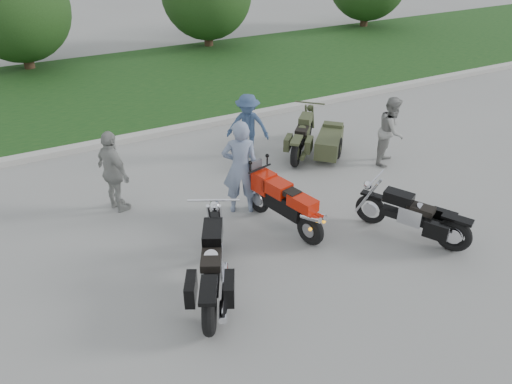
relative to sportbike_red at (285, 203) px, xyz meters
name	(u,v)px	position (x,y,z in m)	size (l,w,h in m)	color
ground	(288,252)	(-0.33, -0.72, -0.57)	(80.00, 80.00, 0.00)	#969691
curb	(177,129)	(-0.33, 5.28, -0.49)	(60.00, 0.30, 0.15)	#B1AEA6
grass_strip	(136,85)	(-0.33, 9.43, -0.50)	(60.00, 8.00, 0.14)	#2A501B
tree_mid_left	(16,9)	(-3.33, 12.78, 1.63)	(3.60, 3.60, 4.00)	#3F2B1C
sportbike_red	(285,203)	(0.00, 0.00, 0.00)	(0.72, 2.01, 0.97)	black
cruiser_left	(213,268)	(-1.93, -1.09, -0.07)	(1.25, 2.35, 0.98)	black
cruiser_right	(416,218)	(2.01, -1.37, -0.13)	(1.20, 2.00, 0.85)	black
cruiser_sidecar	(318,141)	(2.27, 2.34, -0.17)	(1.88, 2.02, 0.86)	black
person_stripe	(240,168)	(-0.47, 0.94, 0.41)	(0.72, 0.47, 1.96)	gray
person_grey	(391,131)	(3.60, 1.30, 0.24)	(0.79, 0.61, 1.62)	gray
person_denim	(248,126)	(0.73, 3.08, 0.22)	(1.03, 0.59, 1.59)	#32476A
person_back	(114,172)	(-2.69, 2.11, 0.29)	(1.01, 0.42, 1.72)	gray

